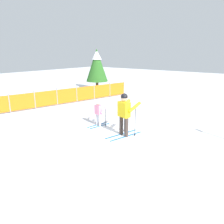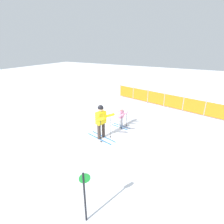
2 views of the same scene
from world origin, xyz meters
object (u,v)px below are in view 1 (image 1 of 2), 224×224
Objects in this scene: skier_adult at (125,111)px; safety_fence at (67,96)px; conifer_far at (97,65)px; skier_child at (99,111)px.

safety_fence is (2.23, 6.05, -0.50)m from skier_adult.
conifer_far is (7.54, 8.26, 1.14)m from skier_adult.
conifer_far is (7.27, 6.66, 1.48)m from skier_child.
safety_fence is 2.72× the size of conifer_far.
skier_child is (0.27, 1.61, -0.34)m from skier_adult.
safety_fence is at bearing 75.91° from skier_child.
skier_adult is 1.46× the size of skier_child.
skier_adult is at bearing -132.39° from conifer_far.
conifer_far reaches higher than skier_adult.
conifer_far is at bearing 52.19° from skier_child.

